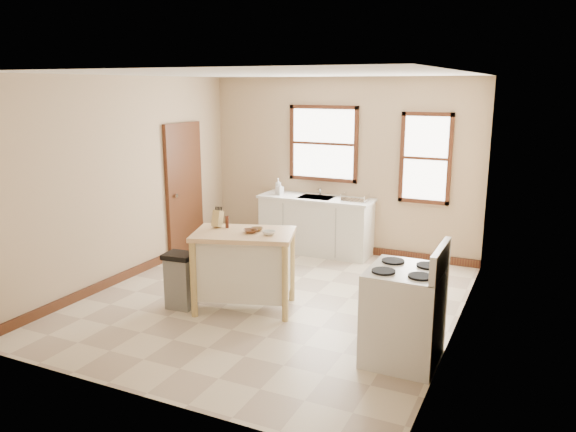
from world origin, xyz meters
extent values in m
plane|color=beige|center=(0.00, 0.00, 0.00)|extent=(5.00, 5.00, 0.00)
plane|color=white|center=(0.00, 0.00, 2.80)|extent=(5.00, 5.00, 0.00)
cube|color=tan|center=(0.00, 2.50, 1.40)|extent=(4.50, 0.04, 2.80)
cube|color=tan|center=(-2.25, 0.00, 1.40)|extent=(0.04, 5.00, 2.80)
cube|color=tan|center=(2.25, 0.00, 1.40)|extent=(0.04, 5.00, 2.80)
cube|color=#3C1710|center=(-2.21, 1.30, 1.05)|extent=(0.06, 0.90, 2.10)
cube|color=#3C1710|center=(0.00, 2.47, 0.06)|extent=(4.50, 0.04, 0.12)
cube|color=#3C1710|center=(-2.22, 0.00, 0.06)|extent=(0.04, 5.00, 0.12)
cylinder|color=silver|center=(-0.30, 2.38, 1.03)|extent=(0.03, 0.03, 0.22)
imported|color=#B2B2B2|center=(-0.97, 2.17, 1.05)|extent=(0.13, 0.13, 0.26)
imported|color=#B2B2B2|center=(-0.91, 2.12, 1.02)|extent=(0.12, 0.12, 0.20)
cylinder|color=#431D12|center=(-0.46, -0.27, 1.04)|extent=(0.04, 0.04, 0.15)
imported|color=brown|center=(-0.09, -0.35, 0.99)|extent=(0.24, 0.24, 0.04)
imported|color=brown|center=(-0.07, -0.24, 0.98)|extent=(0.21, 0.21, 0.04)
imported|color=silver|center=(0.15, -0.35, 0.99)|extent=(0.16, 0.16, 0.05)
camera|label=1|loc=(3.05, -5.97, 2.68)|focal=35.00mm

